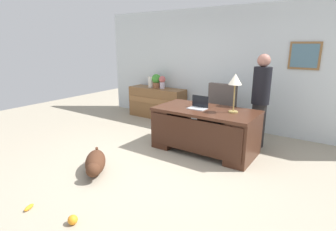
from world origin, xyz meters
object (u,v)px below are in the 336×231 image
at_px(person_standing, 260,100).
at_px(potted_plant, 156,80).
at_px(armchair, 218,114).
at_px(vase_empty, 151,82).
at_px(dog_toy_ball, 73,220).
at_px(credenza, 157,103).
at_px(laptop, 199,105).
at_px(dog_toy_plush, 29,207).
at_px(vase_with_flowers, 162,82).
at_px(dog_lying, 95,163).
at_px(desk_lamp, 235,82).
at_px(desk, 204,129).
at_px(dog_toy_bone, 94,156).

height_order(person_standing, potted_plant, person_standing).
distance_m(armchair, vase_empty, 2.24).
height_order(potted_plant, dog_toy_ball, potted_plant).
distance_m(person_standing, potted_plant, 2.86).
height_order(credenza, armchair, armchair).
xyz_separation_m(laptop, vase_empty, (-2.12, 1.33, 0.09)).
xyz_separation_m(credenza, dog_toy_plush, (1.15, -4.12, -0.37)).
bearing_deg(vase_empty, vase_with_flowers, 0.00).
xyz_separation_m(dog_lying, potted_plant, (-1.09, 3.04, 0.83)).
relative_size(desk_lamp, vase_with_flowers, 2.03).
xyz_separation_m(desk, vase_empty, (-2.26, 1.34, 0.50)).
xyz_separation_m(desk, dog_toy_ball, (-0.25, -2.65, -0.37)).
height_order(credenza, potted_plant, potted_plant).
distance_m(dog_lying, dog_toy_bone, 0.59).
xyz_separation_m(laptop, dog_toy_bone, (-1.30, -1.34, -0.81)).
xyz_separation_m(armchair, vase_empty, (-2.14, 0.48, 0.44)).
bearing_deg(desk, laptop, 176.77).
distance_m(credenza, potted_plant, 0.59).
height_order(desk, vase_empty, vase_empty).
distance_m(armchair, person_standing, 0.94).
bearing_deg(dog_toy_plush, dog_toy_bone, 110.01).
height_order(credenza, dog_toy_bone, credenza).
relative_size(desk_lamp, vase_empty, 2.33).
xyz_separation_m(armchair, laptop, (-0.02, -0.86, 0.35)).
height_order(armchair, laptop, armchair).
distance_m(desk_lamp, dog_toy_plush, 3.43).
relative_size(dog_lying, desk_lamp, 1.08).
height_order(desk, desk_lamp, desk_lamp).
relative_size(laptop, vase_with_flowers, 0.99).
xyz_separation_m(credenza, vase_with_flowers, (0.17, 0.00, 0.58)).
bearing_deg(dog_toy_plush, dog_lying, 93.90).
relative_size(desk, laptop, 5.62).
xyz_separation_m(armchair, desk_lamp, (0.60, -0.78, 0.81)).
distance_m(credenza, person_standing, 2.89).
height_order(desk, laptop, laptop).
bearing_deg(vase_empty, credenza, -0.40).
height_order(armchair, dog_toy_bone, armchair).
bearing_deg(desk, vase_with_flowers, 144.63).
relative_size(person_standing, desk_lamp, 2.65).
height_order(vase_with_flowers, vase_empty, vase_with_flowers).
bearing_deg(dog_toy_ball, dog_lying, 127.55).
bearing_deg(desk_lamp, vase_with_flowers, 152.12).
xyz_separation_m(vase_with_flowers, dog_toy_plush, (0.98, -4.12, -0.94)).
bearing_deg(vase_empty, person_standing, -10.54).
xyz_separation_m(dog_lying, laptop, (0.85, 1.70, 0.68)).
height_order(person_standing, dog_toy_plush, person_standing).
bearing_deg(credenza, dog_lying, -70.44).
height_order(armchair, vase_empty, armchair).
distance_m(desk, dog_toy_ball, 2.69).
relative_size(desk_lamp, dog_toy_plush, 4.61).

